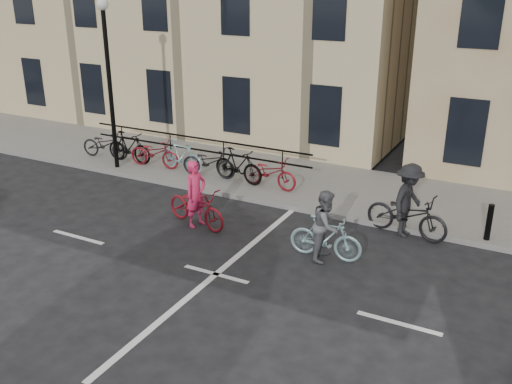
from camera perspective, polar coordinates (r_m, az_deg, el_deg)
The scene contains 8 objects.
ground at distance 12.54m, azimuth -4.02°, elevation -8.22°, with size 120.00×120.00×0.00m, color black.
sidewalk at distance 19.13m, azimuth -4.86°, elevation 2.56°, with size 46.00×4.00×0.15m, color slate.
lamp_post at distance 18.59m, azimuth -14.59°, elevation 12.26°, with size 0.36×0.36×5.28m.
bollard_east at distance 14.61m, azimuth 22.28°, elevation -2.81°, with size 0.14×0.14×0.90m, color black.
parked_bikes at distance 18.39m, azimuth -7.44°, elevation 3.54°, with size 8.30×1.23×1.05m.
cyclist_pink at distance 14.67m, azimuth -6.00°, elevation -1.15°, with size 2.06×1.12×1.74m.
cyclist_grey at distance 12.99m, azimuth 7.01°, elevation -3.95°, with size 1.73×0.84×1.65m.
cyclist_dark at distance 14.47m, azimuth 14.92°, elevation -1.55°, with size 2.19×1.31×1.87m.
Camera 1 is at (5.84, -9.25, 6.12)m, focal length 40.00 mm.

